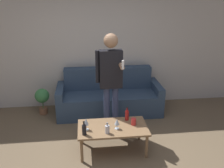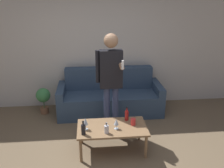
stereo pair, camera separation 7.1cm
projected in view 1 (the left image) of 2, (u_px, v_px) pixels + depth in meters
name	position (u px, v px, depth m)	size (l,w,h in m)	color
wall_back	(93.00, 44.00, 5.20)	(8.00, 0.06, 2.70)	silver
couch	(109.00, 97.00, 5.17)	(2.10, 0.80, 0.89)	#334760
coffee_table	(113.00, 129.00, 3.85)	(1.07, 0.60, 0.42)	#8E6B47
bottle_orange	(84.00, 129.00, 3.60)	(0.06, 0.06, 0.21)	black
bottle_green	(127.00, 115.00, 4.02)	(0.06, 0.06, 0.22)	#B21E1E
bottle_dark	(107.00, 129.00, 3.65)	(0.07, 0.07, 0.17)	silver
wine_glass_near	(117.00, 122.00, 3.75)	(0.07, 0.07, 0.17)	silver
wine_glass_far	(86.00, 122.00, 3.72)	(0.08, 0.08, 0.19)	silver
cup_on_table	(134.00, 122.00, 3.88)	(0.08, 0.08, 0.11)	red
person_standing_front	(111.00, 75.00, 4.15)	(0.44, 0.44, 1.76)	navy
potted_plant	(42.00, 98.00, 5.05)	(0.29, 0.29, 0.54)	#936042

